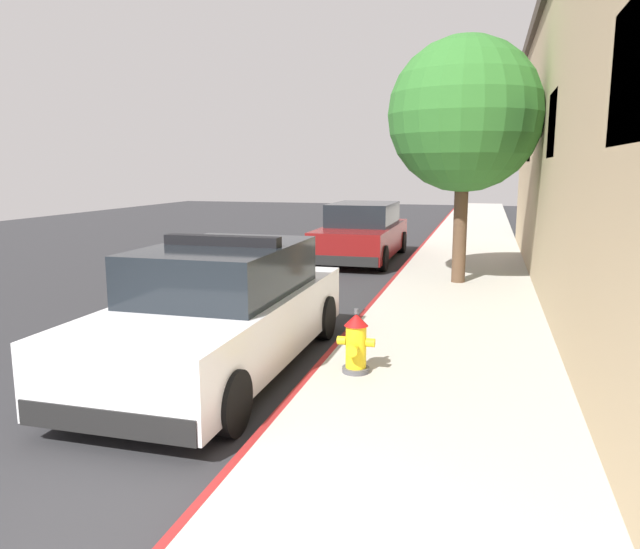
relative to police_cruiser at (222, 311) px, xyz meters
name	(u,v)px	position (x,y,z in m)	size (l,w,h in m)	color
ground_plane	(202,280)	(-3.32, 6.04, -0.84)	(32.22, 60.00, 0.20)	#2B2B2D
sidewalk_pavement	(462,286)	(2.68, 6.04, -0.67)	(2.84, 60.00, 0.14)	#ADA89E
curb_painted_edge	(393,282)	(1.22, 6.04, -0.67)	(0.08, 60.00, 0.14)	maroon
police_cruiser	(222,311)	(0.00, 0.00, 0.00)	(1.94, 4.84, 1.68)	white
parked_car_silver_ahead	(362,233)	(-0.16, 9.53, 0.00)	(1.94, 4.84, 1.56)	maroon
fire_hydrant	(356,343)	(1.72, -0.08, -0.25)	(0.44, 0.40, 0.76)	#4C4C51
street_tree	(465,116)	(2.60, 6.06, 2.79)	(3.08, 3.08, 4.95)	brown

